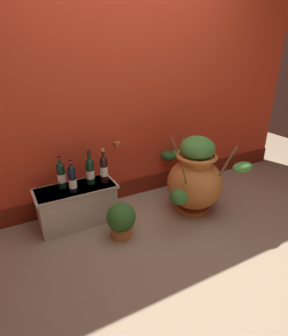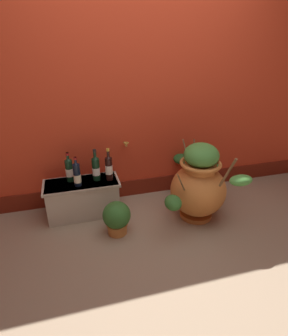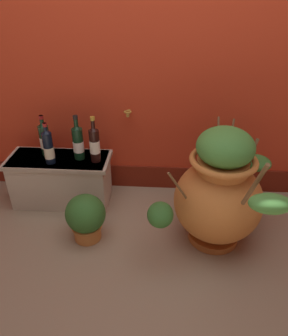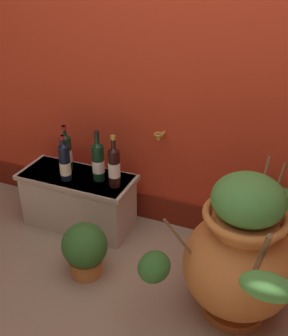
% 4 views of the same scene
% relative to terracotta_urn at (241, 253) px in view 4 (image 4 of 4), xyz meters
% --- Properties ---
extents(back_wall, '(4.40, 0.33, 2.60)m').
position_rel_terracotta_urn_xyz_m(back_wall, '(-0.44, 0.68, 0.92)').
color(back_wall, red).
rests_on(back_wall, ground_plane).
extents(terracotta_urn, '(0.78, 1.11, 0.79)m').
position_rel_terracotta_urn_xyz_m(terracotta_urn, '(0.00, 0.00, 0.00)').
color(terracotta_urn, '#C17033').
rests_on(terracotta_urn, ground_plane).
extents(stone_ledge, '(0.75, 0.32, 0.38)m').
position_rel_terracotta_urn_xyz_m(stone_ledge, '(-1.11, 0.33, -0.17)').
color(stone_ledge, beige).
rests_on(stone_ledge, ground_plane).
extents(wine_bottle_left, '(0.07, 0.07, 0.30)m').
position_rel_terracotta_urn_xyz_m(wine_bottle_left, '(-1.15, 0.27, 0.13)').
color(wine_bottle_left, black).
rests_on(wine_bottle_left, stone_ledge).
extents(wine_bottle_middle, '(0.07, 0.07, 0.33)m').
position_rel_terracotta_urn_xyz_m(wine_bottle_middle, '(-0.83, 0.32, 0.14)').
color(wine_bottle_middle, black).
rests_on(wine_bottle_middle, stone_ledge).
extents(wine_bottle_right, '(0.08, 0.08, 0.33)m').
position_rel_terracotta_urn_xyz_m(wine_bottle_right, '(-0.96, 0.35, 0.14)').
color(wine_bottle_right, black).
rests_on(wine_bottle_right, stone_ledge).
extents(wine_bottle_back, '(0.08, 0.08, 0.30)m').
position_rel_terracotta_urn_xyz_m(wine_bottle_back, '(-1.21, 0.39, 0.13)').
color(wine_bottle_back, black).
rests_on(wine_bottle_back, stone_ledge).
extents(potted_shrub, '(0.26, 0.25, 0.33)m').
position_rel_terracotta_urn_xyz_m(potted_shrub, '(-0.84, -0.07, -0.20)').
color(potted_shrub, '#CC7F3D').
rests_on(potted_shrub, ground_plane).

